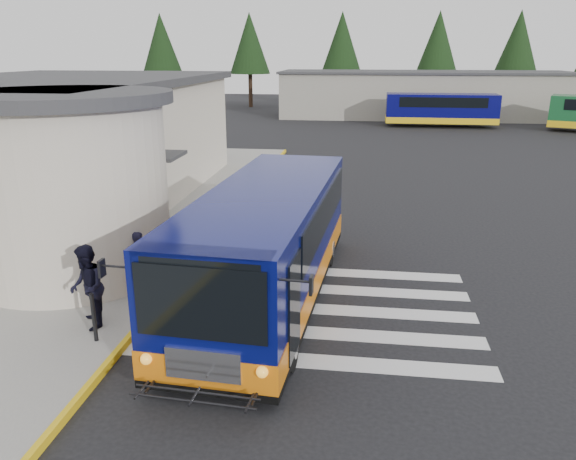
# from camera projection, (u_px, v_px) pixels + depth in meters

# --- Properties ---
(ground) EXTENTS (140.00, 140.00, 0.00)m
(ground) POSITION_uv_depth(u_px,v_px,m) (329.00, 296.00, 14.19)
(ground) COLOR black
(ground) RESTS_ON ground
(sidewalk) EXTENTS (10.00, 34.00, 0.15)m
(sidewalk) POSITION_uv_depth(u_px,v_px,m) (72.00, 231.00, 19.09)
(sidewalk) COLOR gray
(sidewalk) RESTS_ON ground
(curb_strip) EXTENTS (0.12, 34.00, 0.16)m
(curb_strip) POSITION_uv_depth(u_px,v_px,m) (214.00, 237.00, 18.46)
(curb_strip) COLOR yellow
(curb_strip) RESTS_ON ground
(station_building) EXTENTS (12.70, 18.70, 4.80)m
(station_building) POSITION_uv_depth(u_px,v_px,m) (57.00, 144.00, 21.32)
(station_building) COLOR beige
(station_building) RESTS_ON ground
(crosswalk) EXTENTS (8.00, 5.35, 0.01)m
(crosswalk) POSITION_uv_depth(u_px,v_px,m) (306.00, 308.00, 13.50)
(crosswalk) COLOR silver
(crosswalk) RESTS_ON ground
(depot_building) EXTENTS (26.40, 8.40, 4.20)m
(depot_building) POSITION_uv_depth(u_px,v_px,m) (422.00, 94.00, 52.45)
(depot_building) COLOR gray
(depot_building) RESTS_ON ground
(tree_line) EXTENTS (58.40, 4.40, 10.00)m
(tree_line) POSITION_uv_depth(u_px,v_px,m) (421.00, 43.00, 58.56)
(tree_line) COLOR black
(tree_line) RESTS_ON ground
(transit_bus) EXTENTS (3.72, 10.14, 2.82)m
(transit_bus) POSITION_uv_depth(u_px,v_px,m) (267.00, 249.00, 13.57)
(transit_bus) COLOR #070C54
(transit_bus) RESTS_ON ground
(pedestrian_a) EXTENTS (0.41, 0.59, 1.58)m
(pedestrian_a) POSITION_uv_depth(u_px,v_px,m) (141.00, 262.00, 13.83)
(pedestrian_a) COLOR black
(pedestrian_a) RESTS_ON sidewalk
(pedestrian_b) EXTENTS (1.06, 1.14, 1.86)m
(pedestrian_b) POSITION_uv_depth(u_px,v_px,m) (87.00, 287.00, 12.01)
(pedestrian_b) COLOR black
(pedestrian_b) RESTS_ON sidewalk
(bollard) EXTENTS (0.09, 0.09, 1.06)m
(bollard) POSITION_uv_depth(u_px,v_px,m) (94.00, 317.00, 11.53)
(bollard) COLOR black
(bollard) RESTS_ON sidewalk
(far_bus_a) EXTENTS (8.89, 2.57, 2.29)m
(far_bus_a) POSITION_uv_depth(u_px,v_px,m) (441.00, 108.00, 45.76)
(far_bus_a) COLOR #06064D
(far_bus_a) RESTS_ON ground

